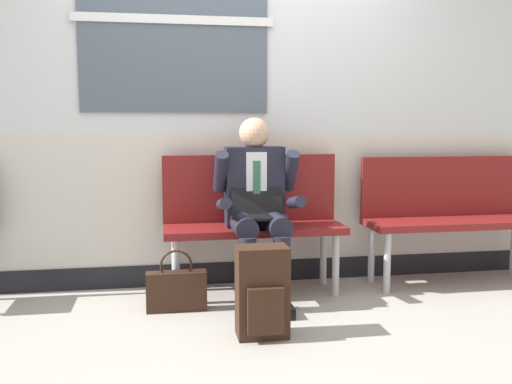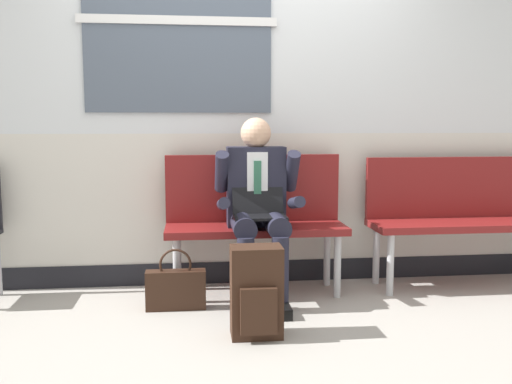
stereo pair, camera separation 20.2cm
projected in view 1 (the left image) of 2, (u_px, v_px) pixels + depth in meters
ground_plane at (254, 304)px, 3.74m from camera, size 18.00×18.00×0.00m
station_wall at (239, 85)px, 4.12m from camera, size 5.26×0.17×2.96m
bench_with_person at (252, 213)px, 3.98m from camera, size 1.26×0.42×0.97m
bench_empty at (451, 209)px, 4.24m from camera, size 1.35×0.42×0.95m
person_seated at (257, 204)px, 3.77m from camera, size 0.57×0.70×1.24m
backpack at (262, 293)px, 3.15m from camera, size 0.29×0.23×0.52m
handbag at (176, 290)px, 3.60m from camera, size 0.39×0.10×0.40m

